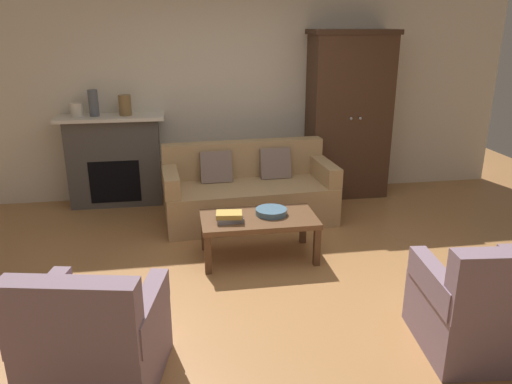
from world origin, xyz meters
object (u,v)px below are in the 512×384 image
Objects in this scene: couch at (249,193)px; armchair_near_left at (95,342)px; fireplace at (115,160)px; fruit_bowl at (271,212)px; armchair_near_right at (482,310)px; dog at (27,296)px; armoire at (348,115)px; mantel_vase_cream at (77,110)px; mantel_vase_slate at (93,103)px; coffee_table at (259,222)px; mantel_vase_bronze at (125,105)px; book_stack at (229,217)px.

couch is 2.97m from armchair_near_left.
fruit_bowl is (1.63, -1.75, -0.12)m from fireplace.
armchair_near_left reaches higher than fruit_bowl.
armchair_near_right reaches higher than couch.
dog is (-0.39, -2.66, -0.32)m from fireplace.
armoire is 13.11× the size of mantel_vase_cream.
armchair_near_left is 2.56m from armchair_near_right.
armchair_near_right reaches higher than dog.
fireplace is 4.06× the size of mantel_vase_slate.
coffee_table is 1.25× the size of armchair_near_right.
couch is at bearing -153.35° from armoire.
armoire is at bearing 37.66° from dog.
coffee_table is at bearing 51.51° from armchair_near_left.
mantel_vase_slate is (-1.68, 1.77, 0.91)m from coffee_table.
dog is (-0.57, -2.64, -1.00)m from mantel_vase_bronze.
mantel_vase_cream is at bearing 139.32° from fruit_bowl.
fireplace reaches higher than coffee_table.
armchair_near_left is at bearing -89.65° from mantel_vase_bronze.
fireplace is at bearing 93.36° from armchair_near_left.
mantel_vase_slate is at bearing 130.37° from armchair_near_right.
armchair_near_left is 0.97m from dog.
mantel_vase_cream is at bearing 132.24° from armchair_near_right.
armchair_near_right is 1.66× the size of dog.
armoire is 2.39× the size of armchair_near_right.
couch is 2.23× the size of armchair_near_right.
fruit_bowl reaches higher than dog.
coffee_table is at bearing -43.29° from mantel_vase_cream.
book_stack reaches higher than dog.
fireplace reaches higher than armchair_near_left.
fruit_bowl is 2.76m from mantel_vase_cream.
couch is 2.26m from mantel_vase_cream.
mantel_vase_cream is at bearing 99.68° from armchair_near_left.
mantel_vase_bronze is at bearing 90.35° from armchair_near_left.
mantel_vase_cream is 0.56m from mantel_vase_bronze.
fireplace is at bearing 81.57° from dog.
armoire is 2.21m from fruit_bowl.
book_stack is 1.81m from dog.
book_stack is (-0.34, -1.07, 0.15)m from couch.
dog is at bearing -94.63° from mantel_vase_slate.
mantel_vase_bronze is (0.56, 0.00, 0.04)m from mantel_vase_cream.
armchair_near_left is 1.04× the size of armchair_near_right.
dog is (-0.21, -2.64, -1.03)m from mantel_vase_slate.
armoire reaches higher than mantel_vase_slate.
couch is 2.96m from armchair_near_right.
coffee_table is 2.09m from armchair_near_left.
armchair_near_left is at bearing -83.62° from mantel_vase_slate.
book_stack is at bearing -134.37° from armoire.
armchair_near_right is (2.76, -3.48, -0.25)m from fireplace.
mantel_vase_bronze is (-1.32, 1.77, 0.87)m from coffee_table.
couch reaches higher than book_stack.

